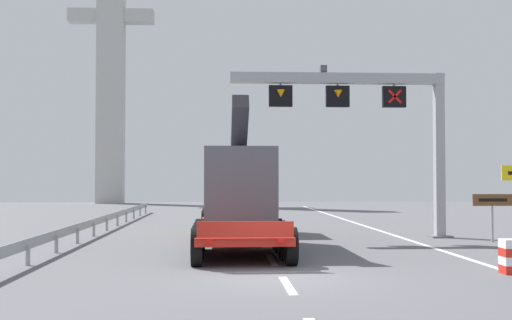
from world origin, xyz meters
name	(u,v)px	position (x,y,z in m)	size (l,w,h in m)	color
ground	(279,278)	(0.00, 0.00, 0.00)	(112.00, 112.00, 0.00)	#5B5B60
lane_markings	(250,226)	(0.09, 18.20, 0.01)	(0.20, 51.00, 0.01)	silver
edge_line_right	(394,235)	(6.20, 12.00, 0.01)	(0.20, 63.00, 0.01)	silver
overhead_lane_gantry	(369,108)	(4.87, 10.99, 5.55)	(9.44, 0.90, 7.34)	#9EA0A5
heavy_haul_truck_red	(236,192)	(-0.86, 9.69, 1.99)	(3.08, 14.08, 5.30)	red
tourist_info_sign_brown	(492,205)	(9.23, 8.71, 1.46)	(1.59, 0.15, 1.90)	#9EA0A5
guardrail_left	(106,219)	(-7.05, 15.43, 0.56)	(0.13, 34.86, 0.76)	#999EA3
bridge_pylon_distant	(111,49)	(-13.26, 52.58, 16.48)	(9.00, 2.00, 32.18)	#B7B7B2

